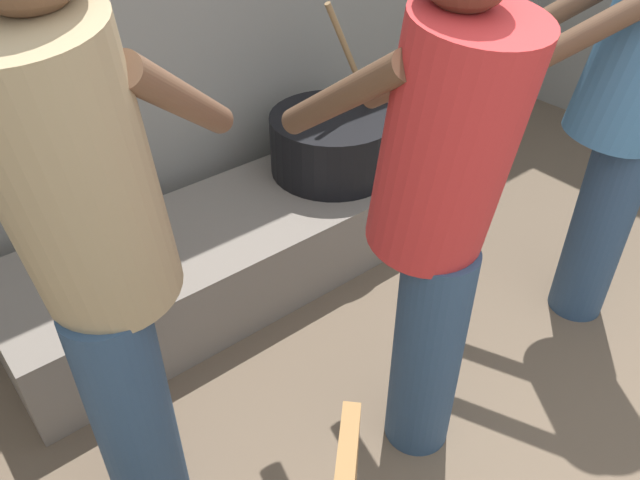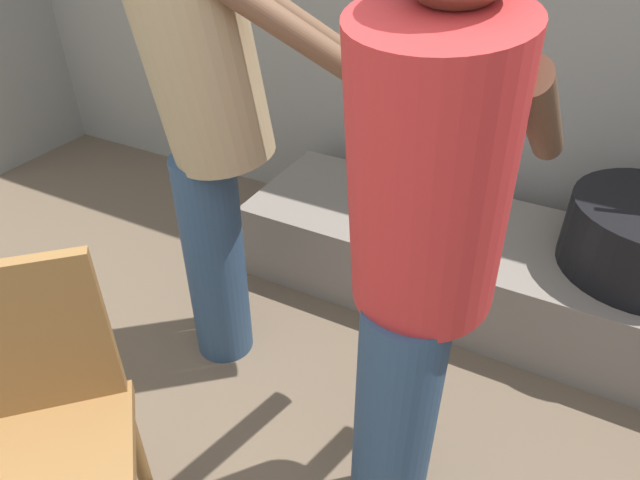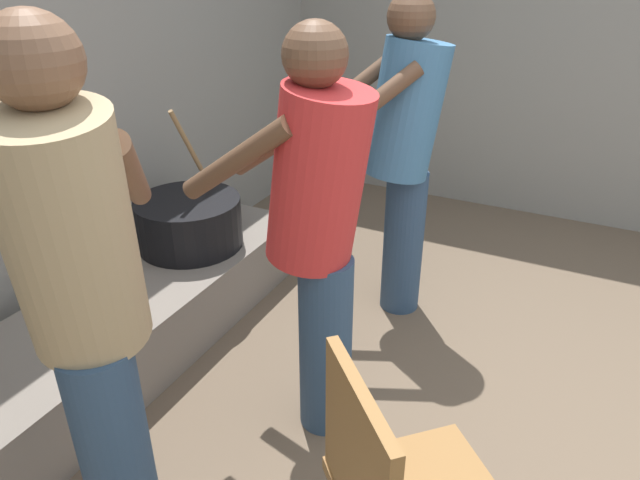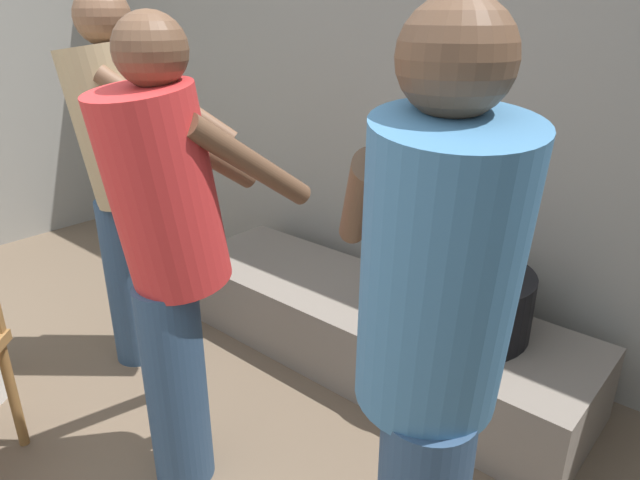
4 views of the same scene
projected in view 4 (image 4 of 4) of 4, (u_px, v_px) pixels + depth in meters
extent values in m
cube|color=gray|center=(412.00, 104.00, 2.69)|extent=(5.54, 0.20, 2.19)
cube|color=slate|center=(366.00, 327.00, 2.59)|extent=(2.00, 0.60, 0.33)
cylinder|color=black|center=(463.00, 300.00, 2.22)|extent=(0.53, 0.53, 0.25)
cylinder|color=#937047|center=(495.00, 229.00, 2.04)|extent=(0.25, 0.06, 0.51)
cylinder|color=navy|center=(176.00, 386.00, 1.85)|extent=(0.20, 0.20, 0.73)
cylinder|color=red|center=(163.00, 192.00, 1.62)|extent=(0.32, 0.39, 0.63)
sphere|color=brown|center=(150.00, 50.00, 1.48)|extent=(0.20, 0.20, 0.20)
cylinder|color=brown|center=(252.00, 164.00, 1.66)|extent=(0.09, 0.45, 0.34)
cylinder|color=brown|center=(199.00, 149.00, 1.83)|extent=(0.09, 0.45, 0.34)
cylinder|color=navy|center=(130.00, 282.00, 2.52)|extent=(0.20, 0.20, 0.77)
cylinder|color=tan|center=(115.00, 126.00, 2.25)|extent=(0.49, 0.48, 0.66)
sphere|color=brown|center=(102.00, 16.00, 2.10)|extent=(0.21, 0.21, 0.21)
cylinder|color=brown|center=(162.00, 115.00, 2.10)|extent=(0.40, 0.36, 0.36)
cylinder|color=brown|center=(180.00, 104.00, 2.35)|extent=(0.40, 0.36, 0.36)
cylinder|color=teal|center=(439.00, 275.00, 1.07)|extent=(0.48, 0.48, 0.64)
sphere|color=brown|center=(456.00, 58.00, 0.93)|extent=(0.21, 0.21, 0.21)
cylinder|color=brown|center=(480.00, 204.00, 1.26)|extent=(0.36, 0.39, 0.35)
cylinder|color=brown|center=(359.00, 204.00, 1.25)|extent=(0.36, 0.39, 0.35)
cylinder|color=olive|center=(13.00, 395.00, 2.04)|extent=(0.04, 0.04, 0.44)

